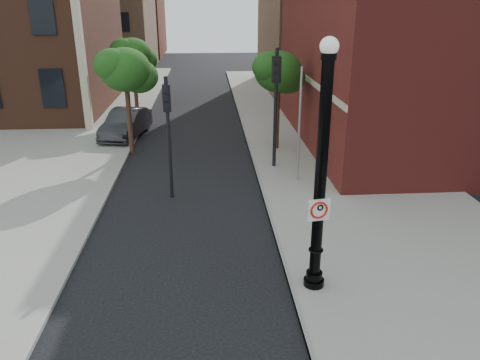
{
  "coord_description": "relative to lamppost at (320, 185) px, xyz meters",
  "views": [
    {
      "loc": [
        -0.04,
        -10.33,
        7.17
      ],
      "look_at": [
        0.82,
        2.0,
        2.41
      ],
      "focal_mm": 35.0,
      "sensor_mm": 36.0,
      "label": 1
    }
  ],
  "objects": [
    {
      "name": "traffic_signal_left",
      "position": [
        -4.16,
        6.48,
        0.16
      ],
      "size": [
        0.31,
        0.39,
        4.65
      ],
      "rotation": [
        0.0,
        0.0,
        0.08
      ],
      "color": "black",
      "rests_on": "ground"
    },
    {
      "name": "sidewalk_left",
      "position": [
        -11.64,
        17.92,
        -2.92
      ],
      "size": [
        10.0,
        50.0,
        0.12
      ],
      "primitive_type": "cube",
      "color": "gray",
      "rests_on": "ground"
    },
    {
      "name": "street_tree_c",
      "position": [
        0.79,
        12.35,
        0.92
      ],
      "size": [
        2.74,
        2.48,
        4.94
      ],
      "color": "#372116",
      "rests_on": "ground"
    },
    {
      "name": "traffic_signal_right",
      "position": [
        0.26,
        9.54,
        0.61
      ],
      "size": [
        0.37,
        0.45,
        5.32
      ],
      "rotation": [
        0.0,
        0.0,
        0.14
      ],
      "color": "black",
      "rests_on": "ground"
    },
    {
      "name": "bg_building_tan_a",
      "position": [
        -14.64,
        43.92,
        3.02
      ],
      "size": [
        12.0,
        12.0,
        12.0
      ],
      "primitive_type": "cube",
      "color": "#977152",
      "rests_on": "ground"
    },
    {
      "name": "sidewalk_right",
      "position": [
        3.36,
        9.92,
        -2.92
      ],
      "size": [
        8.0,
        60.0,
        0.12
      ],
      "primitive_type": "cube",
      "color": "gray",
      "rests_on": "ground"
    },
    {
      "name": "ground",
      "position": [
        -2.64,
        -0.08,
        -2.98
      ],
      "size": [
        120.0,
        120.0,
        0.0
      ],
      "primitive_type": "plane",
      "color": "black",
      "rests_on": "ground"
    },
    {
      "name": "utility_pole",
      "position": [
        0.98,
        7.72,
        -0.58
      ],
      "size": [
        0.1,
        0.1,
        4.79
      ],
      "primitive_type": "cylinder",
      "color": "#999999",
      "rests_on": "ground"
    },
    {
      "name": "street_tree_a",
      "position": [
        -6.48,
        12.32,
        1.08
      ],
      "size": [
        2.85,
        2.58,
        5.14
      ],
      "color": "#372116",
      "rests_on": "ground"
    },
    {
      "name": "curb_edge",
      "position": [
        -0.59,
        9.92,
        -2.91
      ],
      "size": [
        0.1,
        60.0,
        0.14
      ],
      "primitive_type": "cube",
      "color": "gray",
      "rests_on": "ground"
    },
    {
      "name": "bg_building_tan_b",
      "position": [
        13.36,
        29.92,
        4.02
      ],
      "size": [
        22.0,
        14.0,
        14.0
      ],
      "primitive_type": "cube",
      "color": "#977152",
      "rests_on": "ground"
    },
    {
      "name": "no_parking_sign",
      "position": [
        -0.03,
        -0.16,
        -0.6
      ],
      "size": [
        0.57,
        0.13,
        0.58
      ],
      "rotation": [
        0.0,
        0.0,
        0.17
      ],
      "color": "white",
      "rests_on": "ground"
    },
    {
      "name": "bg_building_red",
      "position": [
        -14.64,
        57.92,
        2.02
      ],
      "size": [
        12.0,
        12.0,
        10.0
      ],
      "primitive_type": "cube",
      "color": "maroon",
      "rests_on": "ground"
    },
    {
      "name": "lamppost",
      "position": [
        0.0,
        0.0,
        0.0
      ],
      "size": [
        0.55,
        0.55,
        6.45
      ],
      "color": "black",
      "rests_on": "ground"
    },
    {
      "name": "parked_car",
      "position": [
        -7.24,
        15.32,
        -2.21
      ],
      "size": [
        2.46,
        4.9,
        1.54
      ],
      "primitive_type": "imported",
      "rotation": [
        0.0,
        0.0,
        -0.18
      ],
      "color": "#28282D",
      "rests_on": "ground"
    },
    {
      "name": "street_tree_b",
      "position": [
        -7.2,
        19.8,
        0.99
      ],
      "size": [
        2.8,
        2.53,
        5.04
      ],
      "color": "#372116",
      "rests_on": "ground"
    }
  ]
}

